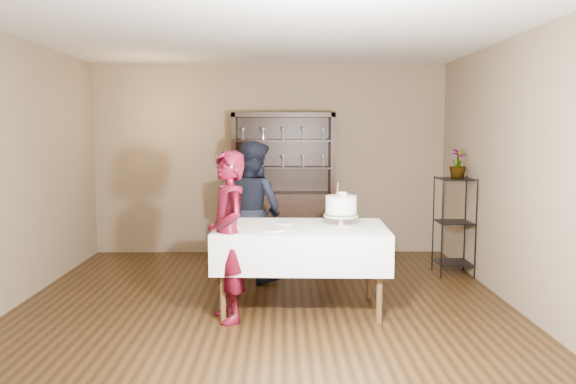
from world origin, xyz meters
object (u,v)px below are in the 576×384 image
china_hutch (283,209)px  woman (228,236)px  man (253,210)px  plant_etagere (454,222)px  potted_plant (458,164)px  cake_table (301,246)px  cake (341,207)px

china_hutch → woman: china_hutch is taller
china_hutch → man: china_hutch is taller
china_hutch → plant_etagere: bearing=-26.8°
man → potted_plant: man is taller
china_hutch → cake_table: (0.17, -2.37, -0.03)m
man → cake: size_ratio=3.51×
china_hutch → potted_plant: (2.10, -1.06, 0.70)m
plant_etagere → potted_plant: potted_plant is taller
woman → man: 1.46m
man → china_hutch: bearing=-63.8°
china_hutch → plant_etagere: (2.08, -1.05, -0.01)m
cake → man: bearing=128.9°
woman → china_hutch: bearing=146.5°
man → potted_plant: size_ratio=4.66×
china_hutch → woman: (-0.52, -2.68, 0.13)m
china_hutch → cake: (0.56, -2.37, 0.35)m
plant_etagere → cake_table: (-1.91, -1.31, -0.01)m
cake_table → cake: bearing=-0.2°
woman → potted_plant: 3.13m
plant_etagere → man: (-2.45, -0.17, 0.17)m
cake_table → potted_plant: potted_plant is taller
man → cake: man is taller
cake_table → woman: (-0.69, -0.31, 0.15)m
man → plant_etagere: bearing=-133.0°
plant_etagere → cake: bearing=-139.2°
cake → potted_plant: 2.05m
cake_table → woman: 0.77m
plant_etagere → man: bearing=-176.0°
man → cake: bearing=171.8°
man → potted_plant: (2.46, 0.16, 0.54)m
man → cake: 1.48m
plant_etagere → man: man is taller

